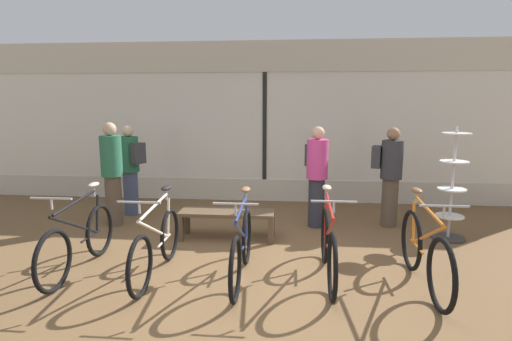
{
  "coord_description": "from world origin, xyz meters",
  "views": [
    {
      "loc": [
        0.58,
        -4.45,
        2.02
      ],
      "look_at": [
        0.0,
        1.72,
        0.95
      ],
      "focal_mm": 28.0,
      "sensor_mm": 36.0,
      "label": 1
    }
  ],
  "objects_px": {
    "bicycle_right": "(328,246)",
    "bicycle_far_right": "(424,252)",
    "customer_by_window": "(390,174)",
    "customer_mid_floor": "(317,173)",
    "customer_near_rack": "(112,172)",
    "bicycle_far_left": "(79,240)",
    "bicycle_center": "(242,248)",
    "customer_near_bench": "(130,167)",
    "display_bench": "(227,216)",
    "bicycle_left": "(157,245)",
    "accessory_rack": "(451,194)"
  },
  "relations": [
    {
      "from": "bicycle_center",
      "to": "bicycle_right",
      "type": "height_order",
      "value": "bicycle_right"
    },
    {
      "from": "bicycle_right",
      "to": "bicycle_far_right",
      "type": "relative_size",
      "value": 0.98
    },
    {
      "from": "bicycle_left",
      "to": "customer_near_bench",
      "type": "height_order",
      "value": "customer_near_bench"
    },
    {
      "from": "bicycle_left",
      "to": "customer_near_rack",
      "type": "distance_m",
      "value": 2.35
    },
    {
      "from": "bicycle_far_right",
      "to": "customer_near_rack",
      "type": "relative_size",
      "value": 1.02
    },
    {
      "from": "bicycle_far_right",
      "to": "customer_mid_floor",
      "type": "xyz_separation_m",
      "value": [
        -1.06,
        2.11,
        0.48
      ]
    },
    {
      "from": "bicycle_right",
      "to": "customer_mid_floor",
      "type": "distance_m",
      "value": 2.05
    },
    {
      "from": "display_bench",
      "to": "customer_near_bench",
      "type": "distance_m",
      "value": 2.29
    },
    {
      "from": "customer_mid_floor",
      "to": "customer_near_bench",
      "type": "relative_size",
      "value": 1.01
    },
    {
      "from": "accessory_rack",
      "to": "customer_near_rack",
      "type": "distance_m",
      "value": 5.27
    },
    {
      "from": "bicycle_center",
      "to": "customer_near_bench",
      "type": "bearing_deg",
      "value": 132.98
    },
    {
      "from": "bicycle_left",
      "to": "customer_mid_floor",
      "type": "xyz_separation_m",
      "value": [
        1.95,
        2.09,
        0.51
      ]
    },
    {
      "from": "bicycle_far_right",
      "to": "display_bench",
      "type": "xyz_separation_m",
      "value": [
        -2.41,
        1.37,
        -0.05
      ]
    },
    {
      "from": "bicycle_right",
      "to": "accessory_rack",
      "type": "distance_m",
      "value": 2.48
    },
    {
      "from": "bicycle_right",
      "to": "display_bench",
      "type": "relative_size",
      "value": 1.22
    },
    {
      "from": "bicycle_left",
      "to": "customer_by_window",
      "type": "xyz_separation_m",
      "value": [
        3.14,
        2.23,
        0.5
      ]
    },
    {
      "from": "display_bench",
      "to": "customer_near_bench",
      "type": "height_order",
      "value": "customer_near_bench"
    },
    {
      "from": "bicycle_center",
      "to": "bicycle_right",
      "type": "distance_m",
      "value": 0.99
    },
    {
      "from": "bicycle_right",
      "to": "customer_by_window",
      "type": "distance_m",
      "value": 2.47
    },
    {
      "from": "bicycle_far_right",
      "to": "customer_near_bench",
      "type": "xyz_separation_m",
      "value": [
        -4.33,
        2.49,
        0.47
      ]
    },
    {
      "from": "accessory_rack",
      "to": "customer_near_bench",
      "type": "bearing_deg",
      "value": 171.05
    },
    {
      "from": "customer_by_window",
      "to": "customer_mid_floor",
      "type": "relative_size",
      "value": 0.99
    },
    {
      "from": "accessory_rack",
      "to": "bicycle_left",
      "type": "bearing_deg",
      "value": -157.04
    },
    {
      "from": "bicycle_center",
      "to": "bicycle_far_right",
      "type": "xyz_separation_m",
      "value": [
        2.01,
        0.0,
        0.02
      ]
    },
    {
      "from": "bicycle_left",
      "to": "customer_by_window",
      "type": "distance_m",
      "value": 3.88
    },
    {
      "from": "bicycle_left",
      "to": "customer_near_bench",
      "type": "relative_size",
      "value": 1.04
    },
    {
      "from": "bicycle_far_right",
      "to": "accessory_rack",
      "type": "xyz_separation_m",
      "value": [
        0.88,
        1.67,
        0.29
      ]
    },
    {
      "from": "accessory_rack",
      "to": "customer_mid_floor",
      "type": "distance_m",
      "value": 2.0
    },
    {
      "from": "customer_by_window",
      "to": "accessory_rack",
      "type": "bearing_deg",
      "value": -37.68
    },
    {
      "from": "bicycle_far_left",
      "to": "customer_near_bench",
      "type": "relative_size",
      "value": 1.07
    },
    {
      "from": "customer_by_window",
      "to": "display_bench",
      "type": "bearing_deg",
      "value": -160.76
    },
    {
      "from": "customer_near_rack",
      "to": "customer_by_window",
      "type": "bearing_deg",
      "value": 5.04
    },
    {
      "from": "customer_by_window",
      "to": "customer_near_bench",
      "type": "relative_size",
      "value": 1.0
    },
    {
      "from": "bicycle_far_right",
      "to": "customer_near_bench",
      "type": "height_order",
      "value": "customer_near_bench"
    },
    {
      "from": "bicycle_center",
      "to": "customer_near_bench",
      "type": "relative_size",
      "value": 1.03
    },
    {
      "from": "display_bench",
      "to": "customer_mid_floor",
      "type": "xyz_separation_m",
      "value": [
        1.35,
        0.74,
        0.53
      ]
    },
    {
      "from": "bicycle_left",
      "to": "bicycle_center",
      "type": "relative_size",
      "value": 1.0
    },
    {
      "from": "accessory_rack",
      "to": "customer_near_rack",
      "type": "height_order",
      "value": "customer_near_rack"
    },
    {
      "from": "customer_near_bench",
      "to": "bicycle_far_right",
      "type": "bearing_deg",
      "value": -29.89
    },
    {
      "from": "bicycle_far_left",
      "to": "customer_near_bench",
      "type": "bearing_deg",
      "value": 98.32
    },
    {
      "from": "bicycle_left",
      "to": "bicycle_center",
      "type": "height_order",
      "value": "bicycle_center"
    },
    {
      "from": "bicycle_left",
      "to": "bicycle_far_right",
      "type": "distance_m",
      "value": 3.01
    },
    {
      "from": "bicycle_right",
      "to": "customer_mid_floor",
      "type": "xyz_separation_m",
      "value": [
        -0.03,
        1.99,
        0.49
      ]
    },
    {
      "from": "bicycle_left",
      "to": "customer_mid_floor",
      "type": "distance_m",
      "value": 2.9
    },
    {
      "from": "bicycle_right",
      "to": "bicycle_far_right",
      "type": "height_order",
      "value": "bicycle_far_right"
    },
    {
      "from": "display_bench",
      "to": "bicycle_center",
      "type": "bearing_deg",
      "value": -73.8
    },
    {
      "from": "customer_mid_floor",
      "to": "bicycle_far_left",
      "type": "bearing_deg",
      "value": -144.85
    },
    {
      "from": "bicycle_left",
      "to": "accessory_rack",
      "type": "height_order",
      "value": "accessory_rack"
    },
    {
      "from": "customer_near_bench",
      "to": "customer_by_window",
      "type": "bearing_deg",
      "value": -3.04
    },
    {
      "from": "accessory_rack",
      "to": "display_bench",
      "type": "xyz_separation_m",
      "value": [
        -3.29,
        -0.3,
        -0.34
      ]
    }
  ]
}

